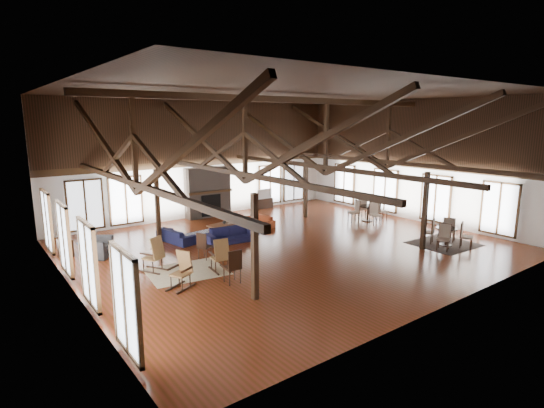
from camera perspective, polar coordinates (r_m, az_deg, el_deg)
floor at (r=17.23m, az=2.12°, el=-5.64°), size 16.00×16.00×0.00m
ceiling at (r=16.53m, az=2.28°, el=14.70°), size 16.00×14.00×0.02m
wall_back at (r=22.47m, az=-9.14°, el=5.98°), size 16.00×0.02×6.00m
wall_front at (r=12.06m, az=23.56°, el=0.77°), size 16.00×0.02×6.00m
wall_left at (r=13.20m, az=-25.96°, el=1.40°), size 0.02×14.00×6.00m
wall_right at (r=22.49m, az=18.36°, el=5.56°), size 0.02×14.00×6.00m
roof_truss at (r=16.52m, az=2.23°, el=7.86°), size 15.60×14.07×3.14m
post_grid at (r=16.86m, az=2.16°, el=-0.67°), size 8.16×7.16×3.05m
fireplace at (r=22.39m, az=-8.61°, el=1.56°), size 2.50×0.69×2.60m
ceiling_fan at (r=16.11m, az=5.86°, el=6.67°), size 1.60×1.60×0.75m
sofa_navy_front at (r=17.74m, az=-5.55°, el=-4.16°), size 2.17×1.07×0.61m
sofa_navy_left at (r=18.15m, az=-12.74°, el=-4.13°), size 2.01×1.11×0.55m
sofa_orange at (r=20.43m, az=-1.75°, el=-2.24°), size 1.74×0.84×0.49m
coffee_table at (r=18.84m, az=-6.68°, el=-2.86°), size 1.37×0.83×0.49m
vase at (r=18.86m, az=-6.44°, el=-2.39°), size 0.20×0.20×0.17m
armchair at (r=17.08m, az=-22.56°, el=-5.44°), size 1.41×1.44×0.71m
side_table_lamp at (r=17.56m, az=-26.06°, el=-4.88°), size 0.49×0.49×1.25m
rocking_chair_a at (r=14.76m, az=-15.47°, el=-6.64°), size 0.88×1.07×1.22m
rocking_chair_b at (r=14.33m, az=-6.95°, el=-6.97°), size 0.58×0.95×1.15m
rocking_chair_c at (r=13.25m, az=-11.96°, el=-8.68°), size 1.00×0.82×1.15m
side_chair_a at (r=15.61m, az=-9.23°, el=-5.33°), size 0.57×0.57×1.01m
side_chair_b at (r=13.23m, az=-5.19°, el=-8.05°), size 0.49×0.49×1.10m
cafe_table_near at (r=18.52m, az=22.43°, el=-3.66°), size 1.98×1.98×1.02m
cafe_table_far at (r=21.81m, az=12.76°, el=-0.86°), size 2.10×2.10×1.08m
cup_near at (r=18.57m, az=22.48°, el=-2.74°), size 0.13×0.13×0.10m
cup_far at (r=21.67m, az=12.88°, el=-0.15°), size 0.14×0.14×0.11m
tv_console at (r=24.52m, az=-1.16°, el=0.11°), size 1.10×0.41×0.55m
television at (r=24.42m, az=-1.16°, el=1.40°), size 0.98×0.13×0.57m
rug_tan at (r=14.67m, az=-11.36°, el=-8.89°), size 2.74×2.27×0.01m
rug_navy at (r=19.04m, az=-6.75°, el=-4.05°), size 3.43×2.75×0.01m
rug_dark at (r=18.84m, az=22.10°, el=-4.98°), size 2.48×2.27×0.01m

